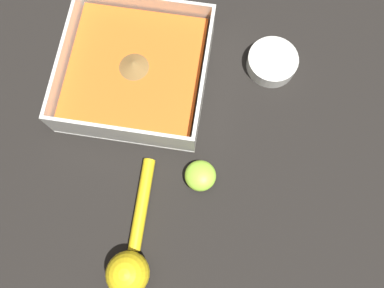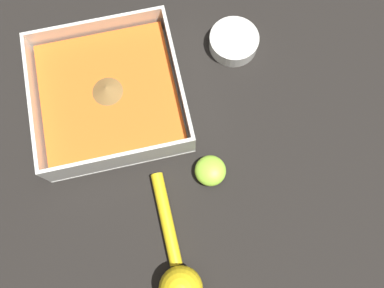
% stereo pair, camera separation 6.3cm
% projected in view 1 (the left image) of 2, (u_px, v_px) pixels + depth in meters
% --- Properties ---
extents(ground_plane, '(4.00, 4.00, 0.00)m').
position_uv_depth(ground_plane, '(155.00, 62.00, 0.71)').
color(ground_plane, black).
extents(square_dish, '(0.25, 0.25, 0.07)m').
position_uv_depth(square_dish, '(136.00, 72.00, 0.68)').
color(square_dish, silver).
rests_on(square_dish, ground_plane).
extents(spice_bowl, '(0.09, 0.09, 0.03)m').
position_uv_depth(spice_bowl, '(272.00, 62.00, 0.69)').
color(spice_bowl, silver).
rests_on(spice_bowl, ground_plane).
extents(lemon_squeezer, '(0.22, 0.07, 0.07)m').
position_uv_depth(lemon_squeezer, '(130.00, 261.00, 0.58)').
color(lemon_squeezer, yellow).
rests_on(lemon_squeezer, ground_plane).
extents(lemon_half, '(0.05, 0.05, 0.03)m').
position_uv_depth(lemon_half, '(200.00, 176.00, 0.64)').
color(lemon_half, '#93CC38').
rests_on(lemon_half, ground_plane).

